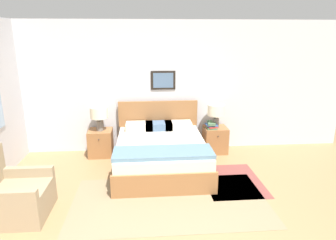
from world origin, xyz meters
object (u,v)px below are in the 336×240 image
at_px(armchair, 13,196).
at_px(nightstand_by_door, 215,140).
at_px(bed, 161,153).
at_px(table_lamp_near_window, 99,114).
at_px(table_lamp_by_door, 216,112).
at_px(nightstand_near_window, 101,143).

distance_m(armchair, nightstand_by_door, 3.75).
bearing_deg(nightstand_by_door, bed, -148.17).
xyz_separation_m(table_lamp_near_window, table_lamp_by_door, (2.28, 0.00, 0.00)).
relative_size(armchair, nightstand_near_window, 1.71).
bearing_deg(bed, armchair, -147.44).
relative_size(bed, armchair, 2.14).
bearing_deg(bed, nightstand_near_window, 148.17).
bearing_deg(nightstand_near_window, table_lamp_near_window, -71.08).
xyz_separation_m(nightstand_near_window, table_lamp_by_door, (2.29, -0.02, 0.59)).
distance_m(bed, armchair, 2.39).
height_order(armchair, nightstand_by_door, armchair).
xyz_separation_m(bed, nightstand_near_window, (-1.15, 0.71, -0.04)).
bearing_deg(nightstand_near_window, nightstand_by_door, 0.00).
relative_size(bed, nightstand_near_window, 3.65).
xyz_separation_m(armchair, table_lamp_near_window, (0.87, 1.98, 0.57)).
height_order(armchair, nightstand_near_window, armchair).
bearing_deg(armchair, table_lamp_near_window, 156.36).
distance_m(nightstand_by_door, table_lamp_near_window, 2.37).
bearing_deg(table_lamp_near_window, armchair, -113.84).
bearing_deg(bed, table_lamp_by_door, 31.30).
xyz_separation_m(bed, table_lamp_near_window, (-1.14, 0.69, 0.56)).
height_order(bed, nightstand_by_door, bed).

